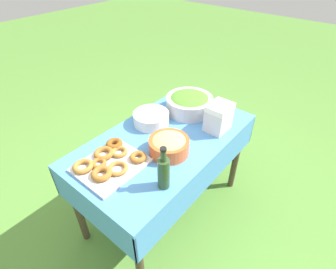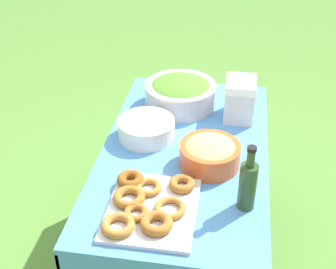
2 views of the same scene
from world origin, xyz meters
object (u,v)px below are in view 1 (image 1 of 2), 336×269
object	(u,v)px
salad_bowl	(189,103)
olive_oil_bottle	(164,172)
cooler_box	(219,117)
donut_platter	(110,162)
pasta_bowl	(169,145)
plate_stack	(151,118)

from	to	relation	value
salad_bowl	olive_oil_bottle	xyz separation A→B (m)	(-0.69, -0.33, 0.03)
olive_oil_bottle	cooler_box	world-z (taller)	olive_oil_bottle
olive_oil_bottle	donut_platter	bearing A→B (deg)	102.35
donut_platter	cooler_box	xyz separation A→B (m)	(0.70, -0.30, 0.07)
cooler_box	pasta_bowl	bearing A→B (deg)	165.38
salad_bowl	cooler_box	bearing A→B (deg)	-103.17
pasta_bowl	olive_oil_bottle	xyz separation A→B (m)	(-0.23, -0.15, 0.04)
plate_stack	pasta_bowl	bearing A→B (deg)	-118.88
olive_oil_bottle	cooler_box	distance (m)	0.62
salad_bowl	olive_oil_bottle	bearing A→B (deg)	-154.20
salad_bowl	donut_platter	size ratio (longest dim) A/B	0.90
pasta_bowl	donut_platter	distance (m)	0.36
salad_bowl	olive_oil_bottle	world-z (taller)	olive_oil_bottle
plate_stack	cooler_box	bearing A→B (deg)	-59.19
pasta_bowl	olive_oil_bottle	size ratio (longest dim) A/B	0.94
donut_platter	cooler_box	size ratio (longest dim) A/B	2.01
salad_bowl	plate_stack	size ratio (longest dim) A/B	1.38
olive_oil_bottle	salad_bowl	bearing A→B (deg)	25.80
pasta_bowl	salad_bowl	bearing A→B (deg)	21.55
salad_bowl	cooler_box	world-z (taller)	cooler_box
donut_platter	plate_stack	bearing A→B (deg)	11.93
pasta_bowl	olive_oil_bottle	bearing A→B (deg)	-146.43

